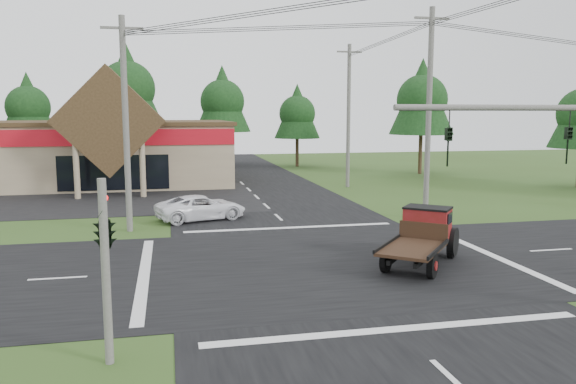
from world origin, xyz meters
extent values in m
plane|color=#30491A|center=(0.00, 0.00, 0.00)|extent=(120.00, 120.00, 0.00)
cube|color=black|center=(0.00, 0.00, 0.01)|extent=(12.00, 120.00, 0.02)
cube|color=black|center=(0.00, 0.00, 0.01)|extent=(120.00, 12.00, 0.02)
cube|color=black|center=(-14.00, 19.00, 0.01)|extent=(28.00, 14.00, 0.02)
cube|color=gray|center=(-16.00, 30.00, 2.50)|extent=(30.00, 15.00, 5.00)
cube|color=#372716|center=(-16.00, 30.00, 5.05)|extent=(30.40, 15.40, 0.30)
cube|color=maroon|center=(-16.00, 22.45, 4.10)|extent=(30.00, 0.12, 1.20)
cube|color=#372716|center=(-10.00, 21.50, 5.30)|extent=(7.78, 4.00, 7.78)
cylinder|color=gray|center=(-12.20, 19.80, 2.00)|extent=(0.40, 0.40, 4.00)
cylinder|color=gray|center=(-7.80, 19.80, 2.00)|extent=(0.40, 0.40, 4.00)
cube|color=black|center=(-10.00, 22.48, 1.50)|extent=(8.00, 0.08, 2.60)
cylinder|color=#595651|center=(3.50, -7.50, 6.00)|extent=(8.00, 0.16, 0.16)
imported|color=black|center=(4.50, -7.50, 5.00)|extent=(0.16, 0.20, 1.00)
imported|color=black|center=(1.00, -7.50, 5.00)|extent=(0.16, 0.20, 1.00)
cylinder|color=#595651|center=(-7.50, -7.50, 2.20)|extent=(0.20, 0.20, 4.40)
imported|color=black|center=(-7.50, -7.30, 3.70)|extent=(0.53, 2.48, 1.00)
sphere|color=#FF0C0C|center=(-7.50, -7.15, 3.90)|extent=(0.18, 0.18, 0.18)
cylinder|color=#595651|center=(-8.00, 8.00, 5.25)|extent=(0.30, 0.30, 10.50)
cube|color=#595651|center=(-8.00, 8.00, 9.90)|extent=(2.00, 0.12, 0.12)
cylinder|color=#595651|center=(8.00, 8.00, 5.75)|extent=(0.30, 0.30, 11.50)
cube|color=#595651|center=(8.00, 8.00, 10.90)|extent=(2.00, 0.12, 0.12)
cylinder|color=#595651|center=(8.00, 22.00, 5.60)|extent=(0.30, 0.30, 11.20)
cube|color=#595651|center=(8.00, 22.00, 10.60)|extent=(2.00, 0.12, 0.12)
cylinder|color=#332316|center=(-20.00, 42.00, 1.75)|extent=(0.36, 0.36, 3.50)
cone|color=black|center=(-20.00, 42.00, 6.80)|extent=(5.60, 5.60, 6.60)
sphere|color=black|center=(-20.00, 42.00, 6.50)|extent=(4.40, 4.40, 4.40)
cylinder|color=#332316|center=(-10.00, 41.00, 2.27)|extent=(0.36, 0.36, 4.55)
cone|color=black|center=(-10.00, 41.00, 8.84)|extent=(7.28, 7.28, 8.58)
sphere|color=black|center=(-10.00, 41.00, 8.45)|extent=(5.72, 5.72, 5.72)
cylinder|color=#332316|center=(0.00, 42.00, 1.92)|extent=(0.36, 0.36, 3.85)
cone|color=black|center=(0.00, 42.00, 7.48)|extent=(6.16, 6.16, 7.26)
sphere|color=black|center=(0.00, 42.00, 7.15)|extent=(4.84, 4.84, 4.84)
cylinder|color=#332316|center=(8.00, 40.00, 1.57)|extent=(0.36, 0.36, 3.15)
cone|color=black|center=(8.00, 40.00, 6.12)|extent=(5.04, 5.04, 5.94)
sphere|color=black|center=(8.00, 40.00, 5.85)|extent=(3.96, 3.96, 3.96)
cylinder|color=#332316|center=(18.00, 30.00, 1.92)|extent=(0.36, 0.36, 3.85)
cone|color=black|center=(18.00, 30.00, 7.48)|extent=(6.16, 6.16, 7.26)
sphere|color=black|center=(18.00, 30.00, 7.15)|extent=(4.84, 4.84, 4.84)
imported|color=white|center=(-4.31, 10.31, 0.69)|extent=(5.40, 3.62, 1.38)
camera|label=1|loc=(-6.01, -20.66, 5.85)|focal=35.00mm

